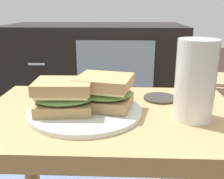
% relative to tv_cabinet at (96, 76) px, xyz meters
% --- Properties ---
extents(side_table, '(0.56, 0.36, 0.46)m').
position_rel_tv_cabinet_xyz_m(side_table, '(0.13, -0.95, 0.08)').
color(side_table, tan).
rests_on(side_table, ground).
extents(tv_cabinet, '(0.96, 0.46, 0.58)m').
position_rel_tv_cabinet_xyz_m(tv_cabinet, '(0.00, 0.00, 0.00)').
color(tv_cabinet, black).
rests_on(tv_cabinet, ground).
extents(area_rug, '(1.06, 0.62, 0.01)m').
position_rel_tv_cabinet_xyz_m(area_rug, '(-0.12, -0.54, -0.29)').
color(area_rug, '#384C72').
rests_on(area_rug, ground).
extents(plate, '(0.24, 0.24, 0.01)m').
position_rel_tv_cabinet_xyz_m(plate, '(0.08, -0.96, 0.17)').
color(plate, silver).
rests_on(plate, side_table).
extents(sandwich_front, '(0.13, 0.10, 0.07)m').
position_rel_tv_cabinet_xyz_m(sandwich_front, '(0.04, -0.98, 0.21)').
color(sandwich_front, tan).
rests_on(sandwich_front, plate).
extents(sandwich_back, '(0.14, 0.13, 0.07)m').
position_rel_tv_cabinet_xyz_m(sandwich_back, '(0.12, -0.94, 0.21)').
color(sandwich_back, tan).
rests_on(sandwich_back, plate).
extents(beer_glass, '(0.08, 0.08, 0.16)m').
position_rel_tv_cabinet_xyz_m(beer_glass, '(0.30, -0.98, 0.25)').
color(beer_glass, silver).
rests_on(beer_glass, side_table).
extents(coaster, '(0.08, 0.08, 0.01)m').
position_rel_tv_cabinet_xyz_m(coaster, '(0.25, -0.86, 0.17)').
color(coaster, '#332D28').
rests_on(coaster, side_table).
extents(paper_bag, '(0.25, 0.20, 0.40)m').
position_rel_tv_cabinet_xyz_m(paper_bag, '(0.53, -0.41, -0.09)').
color(paper_bag, tan).
rests_on(paper_bag, ground).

